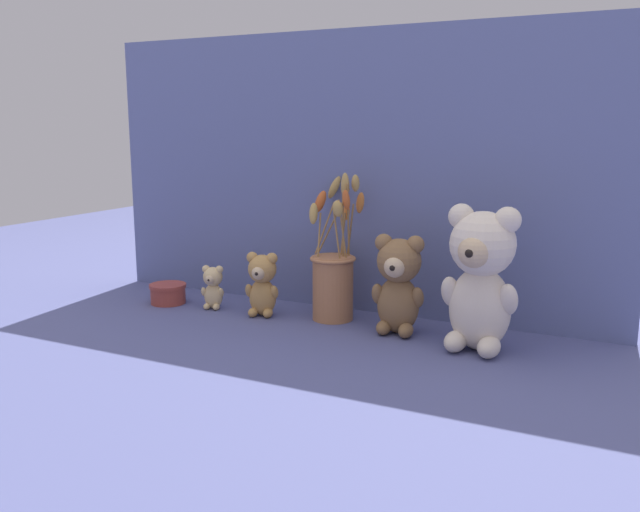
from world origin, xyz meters
TOP-DOWN VIEW (x-y plane):
  - ground_plane at (0.00, 0.00)m, footprint 4.00×4.00m
  - backdrop_wall at (0.00, 0.17)m, footprint 1.37×0.02m
  - teddy_bear_large at (0.38, -0.01)m, footprint 0.17×0.15m
  - teddy_bear_medium at (0.19, 0.02)m, footprint 0.12×0.11m
  - teddy_bear_small at (-0.15, 0.01)m, footprint 0.09×0.08m
  - teddy_bear_tiny at (-0.30, 0.01)m, footprint 0.06×0.06m
  - flower_vase at (0.02, 0.06)m, footprint 0.15×0.16m
  - decorative_tin_tall at (-0.44, -0.00)m, footprint 0.10×0.10m

SIDE VIEW (x-z plane):
  - ground_plane at x=0.00m, z-range 0.00..0.00m
  - decorative_tin_tall at x=-0.44m, z-range 0.00..0.05m
  - teddy_bear_tiny at x=-0.30m, z-range 0.00..0.12m
  - teddy_bear_small at x=-0.15m, z-range 0.00..0.16m
  - flower_vase at x=0.02m, z-range -0.07..0.28m
  - teddy_bear_medium at x=0.19m, z-range 0.00..0.23m
  - teddy_bear_large at x=0.38m, z-range 0.01..0.31m
  - backdrop_wall at x=0.00m, z-range 0.00..0.69m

